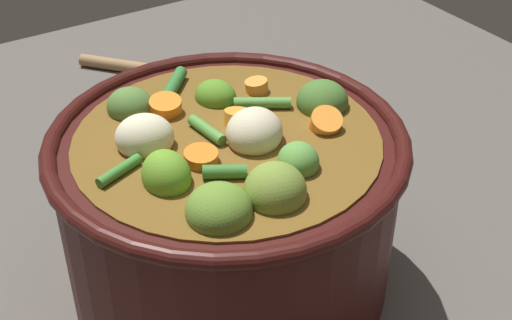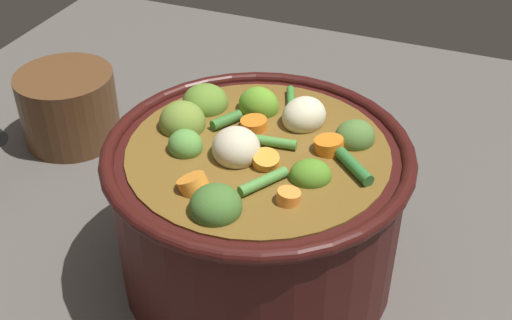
# 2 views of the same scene
# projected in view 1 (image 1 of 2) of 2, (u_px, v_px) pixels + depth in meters

# --- Properties ---
(ground_plane) EXTENTS (1.10, 1.10, 0.00)m
(ground_plane) POSITION_uv_depth(u_px,v_px,m) (231.00, 278.00, 0.61)
(ground_plane) COLOR #514C47
(cooking_pot) EXTENTS (0.27, 0.27, 0.17)m
(cooking_pot) POSITION_uv_depth(u_px,v_px,m) (229.00, 207.00, 0.57)
(cooking_pot) COLOR #38110F
(cooking_pot) RESTS_ON ground_plane
(wooden_spoon) EXTENTS (0.20, 0.20, 0.02)m
(wooden_spoon) POSITION_uv_depth(u_px,v_px,m) (132.00, 94.00, 0.85)
(wooden_spoon) COLOR #977248
(wooden_spoon) RESTS_ON ground_plane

